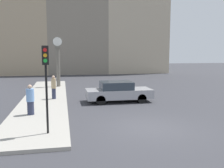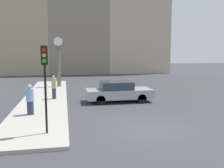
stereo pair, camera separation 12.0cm
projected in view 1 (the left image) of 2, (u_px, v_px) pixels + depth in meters
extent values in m
plane|color=#38383D|center=(148.00, 128.00, 11.45)|extent=(120.00, 120.00, 0.00)
cube|color=#A39E93|center=(45.00, 98.00, 18.39)|extent=(3.09, 20.32, 0.15)
cube|color=tan|center=(23.00, 23.00, 37.56)|extent=(7.23, 5.00, 15.53)
cube|color=gray|center=(77.00, 17.00, 39.00)|extent=(9.06, 5.00, 17.64)
cube|color=#B7A88E|center=(136.00, 12.00, 40.68)|extent=(9.95, 5.00, 19.93)
cube|color=#9E9EA3|center=(119.00, 93.00, 17.45)|extent=(4.54, 1.88, 0.62)
cube|color=#2D3842|center=(116.00, 85.00, 17.34)|extent=(2.18, 1.70, 0.53)
cylinder|color=black|center=(135.00, 94.00, 18.57)|extent=(0.63, 0.22, 0.63)
cylinder|color=black|center=(142.00, 99.00, 16.95)|extent=(0.63, 0.22, 0.63)
cylinder|color=black|center=(97.00, 96.00, 18.02)|extent=(0.63, 0.22, 0.63)
cylinder|color=black|center=(101.00, 100.00, 16.40)|extent=(0.63, 0.22, 0.63)
cylinder|color=black|center=(47.00, 100.00, 10.08)|extent=(0.09, 0.09, 2.81)
cube|color=black|center=(45.00, 55.00, 9.85)|extent=(0.26, 0.20, 0.76)
cylinder|color=red|center=(45.00, 50.00, 9.71)|extent=(0.15, 0.04, 0.15)
cylinder|color=orange|center=(45.00, 55.00, 9.73)|extent=(0.15, 0.04, 0.15)
cylinder|color=green|center=(45.00, 61.00, 9.76)|extent=(0.15, 0.04, 0.15)
cylinder|color=#666056|center=(58.00, 68.00, 23.92)|extent=(0.36, 0.36, 3.65)
cube|color=#666056|center=(58.00, 47.00, 23.67)|extent=(0.47, 0.47, 0.22)
cylinder|color=#666056|center=(57.00, 42.00, 23.60)|extent=(0.91, 0.04, 0.91)
cylinder|color=white|center=(57.00, 42.00, 23.60)|extent=(0.84, 0.06, 0.84)
cylinder|color=#2D334C|center=(31.00, 108.00, 13.25)|extent=(0.35, 0.35, 0.72)
cylinder|color=#729ED8|center=(30.00, 95.00, 13.16)|extent=(0.41, 0.41, 0.67)
sphere|color=tan|center=(30.00, 87.00, 13.11)|extent=(0.23, 0.23, 0.23)
cylinder|color=#2D334C|center=(54.00, 94.00, 17.71)|extent=(0.28, 0.28, 0.75)
cylinder|color=tan|center=(54.00, 83.00, 17.61)|extent=(0.33, 0.33, 0.70)
sphere|color=tan|center=(53.00, 77.00, 17.56)|extent=(0.22, 0.22, 0.22)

